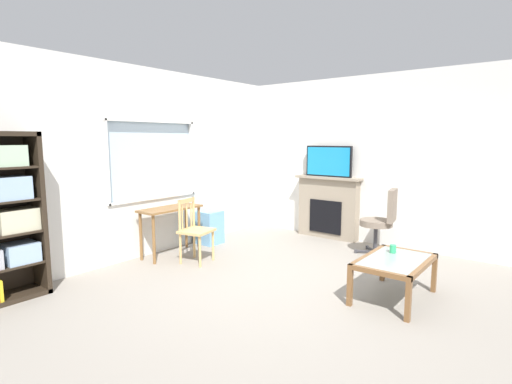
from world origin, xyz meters
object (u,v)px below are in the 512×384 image
(wooden_chair, at_px, (194,230))
(tv, at_px, (329,161))
(coffee_table, at_px, (395,264))
(plastic_drawer_unit, at_px, (209,227))
(desk_under_window, at_px, (171,216))
(office_chair, at_px, (382,218))
(sippy_cup, at_px, (393,249))
(fireplace, at_px, (328,207))

(wooden_chair, height_order, tv, tv)
(wooden_chair, relative_size, coffee_table, 0.91)
(wooden_chair, xyz_separation_m, coffee_table, (0.44, -2.66, -0.08))
(plastic_drawer_unit, bearing_deg, desk_under_window, -176.56)
(desk_under_window, height_order, wooden_chair, wooden_chair)
(office_chair, relative_size, sippy_cup, 11.11)
(desk_under_window, height_order, office_chair, office_chair)
(plastic_drawer_unit, xyz_separation_m, office_chair, (1.13, -2.51, 0.28))
(plastic_drawer_unit, bearing_deg, wooden_chair, -146.12)
(office_chair, bearing_deg, sippy_cup, -154.85)
(desk_under_window, distance_m, coffee_table, 3.21)
(wooden_chair, relative_size, fireplace, 0.75)
(desk_under_window, distance_m, fireplace, 2.74)
(desk_under_window, distance_m, wooden_chair, 0.53)
(fireplace, height_order, sippy_cup, fireplace)
(sippy_cup, bearing_deg, desk_under_window, 102.03)
(plastic_drawer_unit, relative_size, sippy_cup, 6.06)
(plastic_drawer_unit, bearing_deg, coffee_table, -97.02)
(desk_under_window, bearing_deg, sippy_cup, -77.97)
(desk_under_window, height_order, plastic_drawer_unit, desk_under_window)
(desk_under_window, bearing_deg, wooden_chair, -90.93)
(tv, distance_m, sippy_cup, 2.60)
(plastic_drawer_unit, height_order, office_chair, office_chair)
(fireplace, bearing_deg, office_chair, -111.22)
(plastic_drawer_unit, xyz_separation_m, coffee_table, (-0.40, -3.22, 0.11))
(plastic_drawer_unit, height_order, sippy_cup, plastic_drawer_unit)
(wooden_chair, height_order, office_chair, office_chair)
(tv, xyz_separation_m, sippy_cup, (-1.73, -1.74, -0.86))
(fireplace, bearing_deg, wooden_chair, 161.31)
(desk_under_window, height_order, tv, tv)
(plastic_drawer_unit, bearing_deg, tv, -41.70)
(wooden_chair, xyz_separation_m, sippy_cup, (0.66, -2.56, 0.03))
(wooden_chair, bearing_deg, coffee_table, -80.50)
(wooden_chair, relative_size, office_chair, 0.90)
(wooden_chair, relative_size, plastic_drawer_unit, 1.65)
(fireplace, xyz_separation_m, sippy_cup, (-1.74, -1.74, -0.05))
(tv, bearing_deg, desk_under_window, 150.83)
(tv, relative_size, sippy_cup, 9.43)
(wooden_chair, distance_m, plastic_drawer_unit, 1.03)
(coffee_table, bearing_deg, sippy_cup, 24.35)
(desk_under_window, relative_size, plastic_drawer_unit, 1.76)
(fireplace, relative_size, sippy_cup, 13.26)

